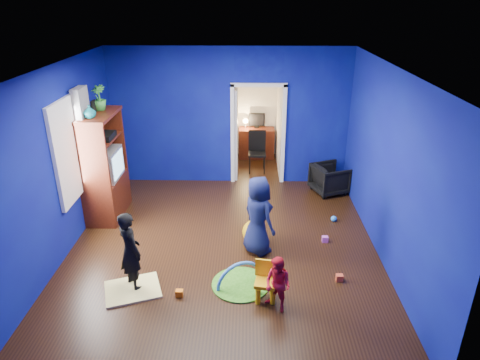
{
  "coord_description": "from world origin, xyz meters",
  "views": [
    {
      "loc": [
        0.4,
        -5.97,
        3.88
      ],
      "look_at": [
        0.27,
        0.4,
        1.06
      ],
      "focal_mm": 32.0,
      "sensor_mm": 36.0,
      "label": 1
    }
  ],
  "objects_px": {
    "child_black": "(130,251)",
    "play_mat": "(240,284)",
    "toddler_red": "(278,284)",
    "crt_tv": "(106,164)",
    "armchair": "(330,179)",
    "kid_chair": "(265,284)",
    "hopper_ball": "(254,232)",
    "child_navy": "(258,216)",
    "folding_chair": "(257,153)",
    "vase": "(89,112)",
    "tv_armoire": "(104,166)",
    "study_desk": "(256,143)"
  },
  "relations": [
    {
      "from": "child_black",
      "to": "vase",
      "type": "relative_size",
      "value": 5.48
    },
    {
      "from": "armchair",
      "to": "play_mat",
      "type": "height_order",
      "value": "armchair"
    },
    {
      "from": "armchair",
      "to": "study_desk",
      "type": "height_order",
      "value": "study_desk"
    },
    {
      "from": "armchair",
      "to": "toddler_red",
      "type": "height_order",
      "value": "toddler_red"
    },
    {
      "from": "child_black",
      "to": "kid_chair",
      "type": "distance_m",
      "value": 1.91
    },
    {
      "from": "child_navy",
      "to": "toddler_red",
      "type": "height_order",
      "value": "child_navy"
    },
    {
      "from": "armchair",
      "to": "folding_chair",
      "type": "height_order",
      "value": "folding_chair"
    },
    {
      "from": "child_navy",
      "to": "vase",
      "type": "distance_m",
      "value": 3.25
    },
    {
      "from": "armchair",
      "to": "hopper_ball",
      "type": "bearing_deg",
      "value": 120.05
    },
    {
      "from": "armchair",
      "to": "study_desk",
      "type": "distance_m",
      "value": 2.55
    },
    {
      "from": "armchair",
      "to": "kid_chair",
      "type": "bearing_deg",
      "value": 135.47
    },
    {
      "from": "play_mat",
      "to": "armchair",
      "type": "bearing_deg",
      "value": 60.27
    },
    {
      "from": "crt_tv",
      "to": "folding_chair",
      "type": "distance_m",
      "value": 3.56
    },
    {
      "from": "armchair",
      "to": "toddler_red",
      "type": "relative_size",
      "value": 0.86
    },
    {
      "from": "crt_tv",
      "to": "study_desk",
      "type": "height_order",
      "value": "crt_tv"
    },
    {
      "from": "folding_chair",
      "to": "crt_tv",
      "type": "bearing_deg",
      "value": -142.17
    },
    {
      "from": "toddler_red",
      "to": "crt_tv",
      "type": "distance_m",
      "value": 3.99
    },
    {
      "from": "child_navy",
      "to": "kid_chair",
      "type": "bearing_deg",
      "value": 146.59
    },
    {
      "from": "armchair",
      "to": "child_navy",
      "type": "height_order",
      "value": "child_navy"
    },
    {
      "from": "vase",
      "to": "tv_armoire",
      "type": "bearing_deg",
      "value": 90.0
    },
    {
      "from": "child_black",
      "to": "kid_chair",
      "type": "bearing_deg",
      "value": -139.83
    },
    {
      "from": "hopper_ball",
      "to": "tv_armoire",
      "type": "bearing_deg",
      "value": 160.79
    },
    {
      "from": "child_navy",
      "to": "hopper_ball",
      "type": "relative_size",
      "value": 3.21
    },
    {
      "from": "hopper_ball",
      "to": "play_mat",
      "type": "height_order",
      "value": "hopper_ball"
    },
    {
      "from": "toddler_red",
      "to": "vase",
      "type": "relative_size",
      "value": 3.63
    },
    {
      "from": "study_desk",
      "to": "child_navy",
      "type": "bearing_deg",
      "value": -90.52
    },
    {
      "from": "child_black",
      "to": "play_mat",
      "type": "height_order",
      "value": "child_black"
    },
    {
      "from": "child_navy",
      "to": "study_desk",
      "type": "distance_m",
      "value": 4.33
    },
    {
      "from": "tv_armoire",
      "to": "play_mat",
      "type": "distance_m",
      "value": 3.42
    },
    {
      "from": "vase",
      "to": "tv_armoire",
      "type": "distance_m",
      "value": 1.13
    },
    {
      "from": "hopper_ball",
      "to": "vase",
      "type": "bearing_deg",
      "value": 166.58
    },
    {
      "from": "kid_chair",
      "to": "folding_chair",
      "type": "bearing_deg",
      "value": 99.68
    },
    {
      "from": "vase",
      "to": "hopper_ball",
      "type": "distance_m",
      "value": 3.37
    },
    {
      "from": "crt_tv",
      "to": "study_desk",
      "type": "bearing_deg",
      "value": 48.29
    },
    {
      "from": "armchair",
      "to": "kid_chair",
      "type": "relative_size",
      "value": 1.35
    },
    {
      "from": "child_navy",
      "to": "play_mat",
      "type": "height_order",
      "value": "child_navy"
    },
    {
      "from": "armchair",
      "to": "child_navy",
      "type": "xyz_separation_m",
      "value": [
        -1.54,
        -2.26,
        0.34
      ]
    },
    {
      "from": "child_navy",
      "to": "tv_armoire",
      "type": "xyz_separation_m",
      "value": [
        -2.78,
        1.2,
        0.33
      ]
    },
    {
      "from": "armchair",
      "to": "tv_armoire",
      "type": "relative_size",
      "value": 0.34
    },
    {
      "from": "study_desk",
      "to": "armchair",
      "type": "bearing_deg",
      "value": -53.94
    },
    {
      "from": "crt_tv",
      "to": "kid_chair",
      "type": "xyz_separation_m",
      "value": [
        2.82,
        -2.39,
        -0.77
      ]
    },
    {
      "from": "toddler_red",
      "to": "play_mat",
      "type": "xyz_separation_m",
      "value": [
        -0.49,
        0.49,
        -0.38
      ]
    },
    {
      "from": "toddler_red",
      "to": "crt_tv",
      "type": "relative_size",
      "value": 1.12
    },
    {
      "from": "crt_tv",
      "to": "folding_chair",
      "type": "xyz_separation_m",
      "value": [
        2.78,
        2.16,
        -0.56
      ]
    },
    {
      "from": "child_navy",
      "to": "play_mat",
      "type": "bearing_deg",
      "value": 126.28
    },
    {
      "from": "study_desk",
      "to": "folding_chair",
      "type": "bearing_deg",
      "value": -90.0
    },
    {
      "from": "armchair",
      "to": "kid_chair",
      "type": "distance_m",
      "value": 3.74
    },
    {
      "from": "kid_chair",
      "to": "armchair",
      "type": "bearing_deg",
      "value": 76.22
    },
    {
      "from": "child_black",
      "to": "crt_tv",
      "type": "xyz_separation_m",
      "value": [
        -0.96,
        2.15,
        0.43
      ]
    },
    {
      "from": "kid_chair",
      "to": "folding_chair",
      "type": "distance_m",
      "value": 4.55
    }
  ]
}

